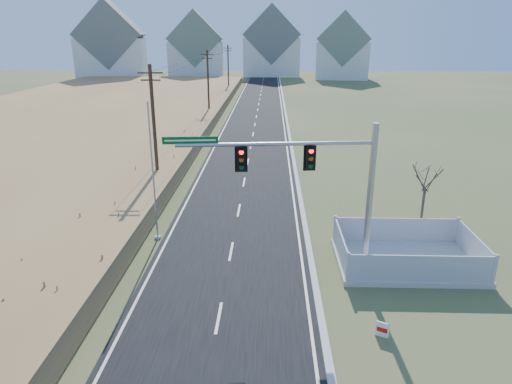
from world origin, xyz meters
The scene contains 16 objects.
ground centered at (0.00, 0.00, 0.00)m, with size 260.00×260.00×0.00m, color #415227.
road centered at (0.00, 50.00, 0.03)m, with size 8.00×180.00×0.06m, color black.
curb centered at (4.15, 50.00, 0.09)m, with size 0.30×180.00×0.18m, color #B2AFA8.
reed_marsh centered at (-24.00, 40.00, 0.65)m, with size 38.00×110.00×1.30m, color #AE8A4E.
utility_pole_near centered at (-6.50, 15.00, 4.68)m, with size 1.80×0.26×9.00m.
utility_pole_mid centered at (-6.50, 45.00, 4.68)m, with size 1.80×0.26×9.00m.
utility_pole_far centered at (-6.50, 75.00, 4.68)m, with size 1.80×0.26×9.00m.
condo_nw centered at (-38.00, 100.00, 7.70)m, with size 17.69×13.38×19.05m.
condo_nnw centered at (-18.00, 108.00, 6.94)m, with size 14.93×11.17×17.03m.
condo_n centered at (2.00, 112.00, 7.61)m, with size 15.27×10.20×18.54m.
condo_ne centered at (20.00, 104.00, 6.84)m, with size 14.12×10.51×16.52m.
traffic_signal_mast centered at (4.63, 1.34, 4.54)m, with size 9.30×1.22×7.43m.
fence_enclosure centered at (8.90, 3.01, 0.30)m, with size 6.90×4.70×1.58m.
open_sign centered at (6.36, -2.96, 0.34)m, with size 0.48×0.28×0.63m.
flagpole centered at (-4.30, 5.59, 3.08)m, with size 0.35×0.35×7.73m.
bare_tree centered at (10.35, 5.66, 3.78)m, with size 1.77×1.77×4.69m.
Camera 1 is at (2.04, -17.78, 10.98)m, focal length 32.00 mm.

